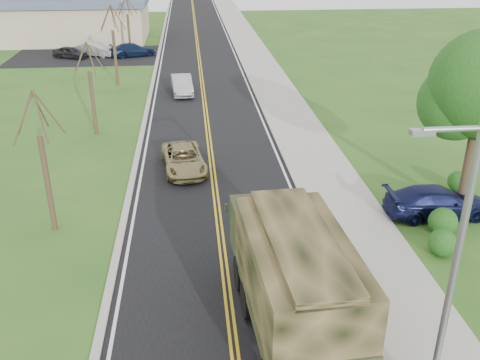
{
  "coord_description": "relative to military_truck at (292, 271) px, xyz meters",
  "views": [
    {
      "loc": [
        -1.02,
        -10.47,
        11.46
      ],
      "look_at": [
        0.97,
        10.34,
        1.8
      ],
      "focal_mm": 40.0,
      "sensor_mm": 36.0,
      "label": 1
    }
  ],
  "objects": [
    {
      "name": "bare_tree_a",
      "position": [
        -8.82,
        7.25,
        0.39
      ],
      "size": [
        1.93,
        2.26,
        6.08
      ],
      "color": "#38281C",
      "rests_on": "ground"
    },
    {
      "name": "curb_left",
      "position": [
        -5.97,
        37.25,
        -2.18
      ],
      "size": [
        0.3,
        120.0,
        0.1
      ],
      "primitive_type": "cube",
      "color": "#9E998E",
      "rests_on": "ground"
    },
    {
      "name": "bare_tree_d",
      "position": [
        -8.82,
        43.25,
        0.32
      ],
      "size": [
        1.88,
        2.2,
        5.91
      ],
      "color": "#38281C",
      "rests_on": "ground"
    },
    {
      "name": "lot_car_silver",
      "position": [
        -12.42,
        43.06,
        -1.53
      ],
      "size": [
        4.5,
        2.73,
        1.4
      ],
      "primitive_type": "imported",
      "rotation": [
        0.0,
        0.0,
        1.26
      ],
      "color": "silver",
      "rests_on": "ground"
    },
    {
      "name": "lot_car_dark",
      "position": [
        -14.73,
        42.28,
        -1.64
      ],
      "size": [
        3.77,
        2.7,
        1.19
      ],
      "primitive_type": "imported",
      "rotation": [
        0.0,
        0.0,
        1.15
      ],
      "color": "black",
      "rests_on": "ground"
    },
    {
      "name": "bare_tree_c",
      "position": [
        -8.82,
        31.25,
        0.54
      ],
      "size": [
        2.04,
        2.39,
        6.42
      ],
      "color": "#38281C",
      "rests_on": "ground"
    },
    {
      "name": "road",
      "position": [
        -1.82,
        37.25,
        -2.23
      ],
      "size": [
        8.0,
        120.0,
        0.01
      ],
      "primitive_type": "cube",
      "color": "black",
      "rests_on": "ground"
    },
    {
      "name": "suv_champagne",
      "position": [
        -3.33,
        13.04,
        -1.61
      ],
      "size": [
        2.61,
        4.73,
        1.25
      ],
      "primitive_type": "imported",
      "rotation": [
        0.0,
        0.0,
        0.12
      ],
      "color": "#9C8B58",
      "rests_on": "ground"
    },
    {
      "name": "bare_tree_b",
      "position": [
        -8.82,
        19.25,
        0.24
      ],
      "size": [
        1.83,
        2.14,
        5.73
      ],
      "color": "#38281C",
      "rests_on": "ground"
    },
    {
      "name": "sidewalk_right",
      "position": [
        4.08,
        37.25,
        -2.18
      ],
      "size": [
        3.2,
        120.0,
        0.1
      ],
      "primitive_type": "cube",
      "color": "#9E998E",
      "rests_on": "ground"
    },
    {
      "name": "sedan_silver",
      "position": [
        -3.46,
        28.05,
        -1.52
      ],
      "size": [
        1.86,
        4.43,
        1.42
      ],
      "primitive_type": "imported",
      "rotation": [
        0.0,
        0.0,
        0.08
      ],
      "color": "#A8A8AD",
      "rests_on": "ground"
    },
    {
      "name": "curb_right",
      "position": [
        2.33,
        37.25,
        -2.17
      ],
      "size": [
        0.3,
        120.0,
        0.12
      ],
      "primitive_type": "cube",
      "color": "#9E998E",
      "rests_on": "ground"
    },
    {
      "name": "pickup_navy",
      "position": [
        7.86,
        6.88,
        -1.56
      ],
      "size": [
        4.67,
        1.91,
        1.35
      ],
      "primitive_type": "imported",
      "rotation": [
        0.0,
        0.0,
        1.57
      ],
      "color": "#10153B",
      "rests_on": "ground"
    },
    {
      "name": "military_truck",
      "position": [
        0.0,
        0.0,
        0.0
      ],
      "size": [
        3.18,
        7.97,
        3.9
      ],
      "rotation": [
        0.0,
        0.0,
        0.06
      ],
      "color": "black",
      "rests_on": "ground"
    },
    {
      "name": "street_light",
      "position": [
        3.08,
        -3.25,
        2.2
      ],
      "size": [
        1.65,
        0.22,
        8.0
      ],
      "color": "gray",
      "rests_on": "ground"
    },
    {
      "name": "lot_car_navy",
      "position": [
        -8.5,
        42.63,
        -1.57
      ],
      "size": [
        4.94,
        3.26,
        1.33
      ],
      "primitive_type": "imported",
      "rotation": [
        0.0,
        0.0,
        1.9
      ],
      "color": "#0E1935",
      "rests_on": "ground"
    },
    {
      "name": "commercial_building",
      "position": [
        -17.8,
        53.22,
        0.45
      ],
      "size": [
        25.5,
        21.5,
        5.65
      ],
      "color": "tan",
      "rests_on": "ground"
    }
  ]
}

